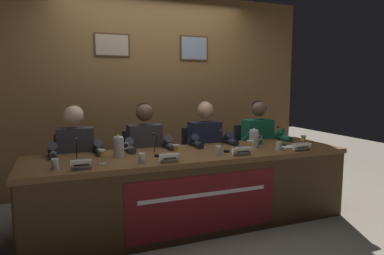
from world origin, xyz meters
TOP-DOWN VIEW (x-y plane):
  - ground_plane at (0.00, 0.00)m, footprint 12.00×12.00m
  - wall_back_panelled at (0.00, 1.38)m, footprint 4.39×0.14m
  - conference_table at (-0.00, -0.11)m, footprint 3.19×0.87m
  - chair_far_left at (-1.09, 0.62)m, footprint 0.44×0.45m
  - panelist_far_left at (-1.09, 0.42)m, footprint 0.51×0.48m
  - nameplate_far_left at (-1.08, -0.31)m, footprint 0.16×0.06m
  - juice_glass_far_left at (-0.90, -0.17)m, footprint 0.06×0.06m
  - water_cup_far_left at (-1.28, -0.22)m, footprint 0.06×0.06m
  - microphone_far_left at (-1.10, -0.08)m, footprint 0.06×0.17m
  - chair_center_left at (-0.36, 0.62)m, footprint 0.44×0.45m
  - panelist_center_left at (-0.36, 0.42)m, footprint 0.51×0.48m
  - nameplate_center_left at (-0.35, -0.34)m, footprint 0.17×0.06m
  - juice_glass_center_left at (-0.23, -0.20)m, footprint 0.06×0.06m
  - water_cup_center_left at (-0.57, -0.26)m, footprint 0.06×0.06m
  - microphone_center_left at (-0.38, -0.03)m, footprint 0.06×0.17m
  - chair_center_right at (0.36, 0.62)m, footprint 0.44×0.45m
  - panelist_center_right at (0.36, 0.42)m, footprint 0.51×0.48m
  - nameplate_center_right at (0.39, -0.32)m, footprint 0.19×0.06m
  - juice_glass_center_right at (0.52, -0.24)m, footprint 0.06×0.06m
  - water_cup_center_right at (0.20, -0.20)m, footprint 0.06×0.06m
  - microphone_center_right at (0.32, -0.09)m, footprint 0.06×0.17m
  - chair_far_right at (1.09, 0.62)m, footprint 0.44×0.45m
  - panelist_far_right at (1.09, 0.42)m, footprint 0.51×0.48m
  - nameplate_far_right at (1.07, -0.35)m, footprint 0.20×0.06m
  - juice_glass_far_right at (1.23, -0.18)m, footprint 0.06×0.06m
  - water_cup_far_right at (0.88, -0.22)m, footprint 0.06×0.06m
  - microphone_far_right at (1.06, -0.04)m, footprint 0.06×0.17m
  - water_pitcher_left_side at (-0.72, 0.06)m, footprint 0.15×0.10m
  - water_pitcher_right_side at (0.72, 0.00)m, footprint 0.15×0.10m
  - document_stack_far_right at (1.09, -0.16)m, footprint 0.23×0.18m

SIDE VIEW (x-z plane):
  - ground_plane at x=0.00m, z-range 0.00..0.00m
  - chair_far_left at x=-1.09m, z-range -0.02..0.87m
  - chair_center_left at x=-0.36m, z-range -0.02..0.87m
  - chair_center_right at x=0.36m, z-range -0.02..0.87m
  - chair_far_right at x=1.09m, z-range -0.02..0.87m
  - conference_table at x=0.00m, z-range 0.14..0.88m
  - panelist_far_left at x=-1.09m, z-range 0.10..1.31m
  - panelist_center_left at x=-0.36m, z-range 0.10..1.31m
  - panelist_center_right at x=0.36m, z-range 0.10..1.31m
  - panelist_far_right at x=1.09m, z-range 0.10..1.31m
  - document_stack_far_right at x=1.09m, z-range 0.74..0.75m
  - water_cup_far_left at x=-1.28m, z-range 0.73..0.82m
  - water_cup_center_left at x=-0.57m, z-range 0.73..0.82m
  - water_cup_center_right at x=0.20m, z-range 0.73..0.82m
  - water_cup_far_right at x=0.88m, z-range 0.73..0.82m
  - nameplate_center_right at x=0.39m, z-range 0.74..0.81m
  - nameplate_far_left at x=-1.08m, z-range 0.74..0.81m
  - nameplate_center_left at x=-0.35m, z-range 0.74..0.81m
  - nameplate_far_right at x=1.07m, z-range 0.74..0.81m
  - microphone_far_left at x=-1.10m, z-range 0.70..0.92m
  - microphone_center_left at x=-0.38m, z-range 0.70..0.92m
  - microphone_center_right at x=0.32m, z-range 0.70..0.92m
  - microphone_far_right at x=1.06m, z-range 0.70..0.92m
  - juice_glass_far_left at x=-0.90m, z-range 0.76..0.88m
  - juice_glass_center_left at x=-0.23m, z-range 0.76..0.88m
  - juice_glass_center_right at x=0.52m, z-range 0.76..0.88m
  - juice_glass_far_right at x=1.23m, z-range 0.76..0.88m
  - water_pitcher_left_side at x=-0.72m, z-range 0.73..0.94m
  - water_pitcher_right_side at x=0.72m, z-range 0.73..0.94m
  - wall_back_panelled at x=0.00m, z-range 0.00..2.60m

